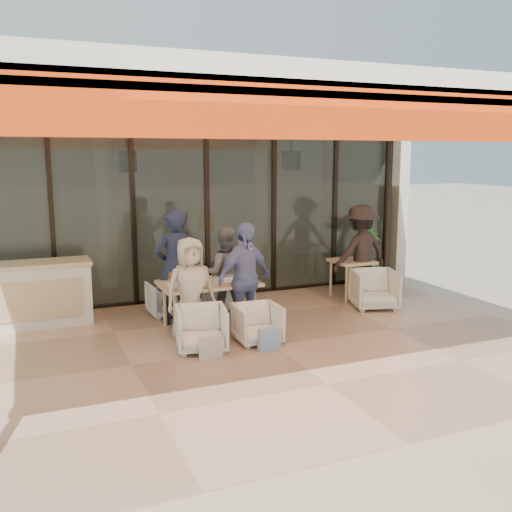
{
  "coord_description": "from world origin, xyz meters",
  "views": [
    {
      "loc": [
        -3.21,
        -6.99,
        2.68
      ],
      "look_at": [
        0.1,
        0.9,
        1.15
      ],
      "focal_mm": 40.0,
      "sensor_mm": 36.0,
      "label": 1
    }
  ],
  "objects_px": {
    "chair_far_left": "(168,297)",
    "diner_grey": "(224,273)",
    "side_chair": "(375,288)",
    "chair_near_right": "(258,322)",
    "diner_periwinkle": "(245,279)",
    "diner_cream": "(191,289)",
    "potted_palm": "(364,254)",
    "chair_near_left": "(201,327)",
    "diner_navy": "(174,267)",
    "host_counter": "(30,295)",
    "side_table": "(352,266)",
    "dining_table": "(208,285)",
    "chair_far_right": "(215,290)",
    "standing_woman": "(361,252)"
  },
  "relations": [
    {
      "from": "potted_palm",
      "to": "side_chair",
      "type": "bearing_deg",
      "value": -116.25
    },
    {
      "from": "diner_navy",
      "to": "chair_far_right",
      "type": "bearing_deg",
      "value": -163.29
    },
    {
      "from": "diner_grey",
      "to": "chair_near_left",
      "type": "bearing_deg",
      "value": 74.93
    },
    {
      "from": "host_counter",
      "to": "diner_cream",
      "type": "distance_m",
      "value": 2.65
    },
    {
      "from": "host_counter",
      "to": "dining_table",
      "type": "xyz_separation_m",
      "value": [
        2.54,
        -1.1,
        0.16
      ]
    },
    {
      "from": "dining_table",
      "to": "diner_periwinkle",
      "type": "distance_m",
      "value": 0.65
    },
    {
      "from": "potted_palm",
      "to": "diner_grey",
      "type": "bearing_deg",
      "value": -164.61
    },
    {
      "from": "diner_cream",
      "to": "potted_palm",
      "type": "bearing_deg",
      "value": 20.29
    },
    {
      "from": "dining_table",
      "to": "side_table",
      "type": "xyz_separation_m",
      "value": [
        3.04,
        0.71,
        -0.05
      ]
    },
    {
      "from": "diner_grey",
      "to": "diner_cream",
      "type": "height_order",
      "value": "same"
    },
    {
      "from": "chair_near_left",
      "to": "diner_periwinkle",
      "type": "relative_size",
      "value": 0.41
    },
    {
      "from": "chair_near_right",
      "to": "potted_palm",
      "type": "xyz_separation_m",
      "value": [
        3.3,
        2.31,
        0.4
      ]
    },
    {
      "from": "dining_table",
      "to": "chair_near_right",
      "type": "bearing_deg",
      "value": -65.87
    },
    {
      "from": "chair_near_left",
      "to": "standing_woman",
      "type": "height_order",
      "value": "standing_woman"
    },
    {
      "from": "chair_far_left",
      "to": "diner_grey",
      "type": "distance_m",
      "value": 1.07
    },
    {
      "from": "host_counter",
      "to": "side_table",
      "type": "bearing_deg",
      "value": -3.97
    },
    {
      "from": "chair_near_right",
      "to": "dining_table",
      "type": "bearing_deg",
      "value": 116.11
    },
    {
      "from": "diner_grey",
      "to": "potted_palm",
      "type": "height_order",
      "value": "diner_grey"
    },
    {
      "from": "diner_cream",
      "to": "chair_near_left",
      "type": "bearing_deg",
      "value": -93.31
    },
    {
      "from": "standing_woman",
      "to": "chair_near_left",
      "type": "bearing_deg",
      "value": 16.94
    },
    {
      "from": "dining_table",
      "to": "diner_navy",
      "type": "bearing_deg",
      "value": 132.85
    },
    {
      "from": "side_chair",
      "to": "dining_table",
      "type": "bearing_deg",
      "value": -163.62
    },
    {
      "from": "chair_far_left",
      "to": "diner_grey",
      "type": "xyz_separation_m",
      "value": [
        0.84,
        -0.5,
        0.44
      ]
    },
    {
      "from": "host_counter",
      "to": "chair_far_right",
      "type": "relative_size",
      "value": 2.56
    },
    {
      "from": "chair_near_right",
      "to": "diner_cream",
      "type": "distance_m",
      "value": 1.07
    },
    {
      "from": "side_chair",
      "to": "potted_palm",
      "type": "relative_size",
      "value": 0.54
    },
    {
      "from": "side_table",
      "to": "diner_grey",
      "type": "bearing_deg",
      "value": -174.2
    },
    {
      "from": "diner_navy",
      "to": "potted_palm",
      "type": "distance_m",
      "value": 4.24
    },
    {
      "from": "chair_far_right",
      "to": "side_chair",
      "type": "height_order",
      "value": "side_chair"
    },
    {
      "from": "diner_navy",
      "to": "side_table",
      "type": "height_order",
      "value": "diner_navy"
    },
    {
      "from": "potted_palm",
      "to": "chair_near_left",
      "type": "bearing_deg",
      "value": -150.85
    },
    {
      "from": "diner_periwinkle",
      "to": "diner_cream",
      "type": "bearing_deg",
      "value": 159.35
    },
    {
      "from": "chair_near_left",
      "to": "potted_palm",
      "type": "height_order",
      "value": "potted_palm"
    },
    {
      "from": "diner_periwinkle",
      "to": "chair_far_left",
      "type": "bearing_deg",
      "value": 100.32
    },
    {
      "from": "potted_palm",
      "to": "side_table",
      "type": "bearing_deg",
      "value": -136.92
    },
    {
      "from": "chair_far_left",
      "to": "side_chair",
      "type": "xyz_separation_m",
      "value": [
        3.45,
        -0.99,
        0.06
      ]
    },
    {
      "from": "chair_near_left",
      "to": "diner_navy",
      "type": "xyz_separation_m",
      "value": [
        0.0,
        1.4,
        0.58
      ]
    },
    {
      "from": "side_chair",
      "to": "chair_near_right",
      "type": "bearing_deg",
      "value": -143.51
    },
    {
      "from": "diner_navy",
      "to": "potted_palm",
      "type": "relative_size",
      "value": 1.3
    },
    {
      "from": "chair_near_right",
      "to": "diner_grey",
      "type": "height_order",
      "value": "diner_grey"
    },
    {
      "from": "diner_grey",
      "to": "diner_cream",
      "type": "distance_m",
      "value": 1.23
    },
    {
      "from": "diner_grey",
      "to": "side_table",
      "type": "height_order",
      "value": "diner_grey"
    },
    {
      "from": "chair_near_right",
      "to": "diner_grey",
      "type": "distance_m",
      "value": 1.47
    },
    {
      "from": "standing_woman",
      "to": "potted_palm",
      "type": "xyz_separation_m",
      "value": [
        0.55,
        0.71,
        -0.18
      ]
    },
    {
      "from": "host_counter",
      "to": "diner_grey",
      "type": "xyz_separation_m",
      "value": [
        2.97,
        -0.65,
        0.23
      ]
    },
    {
      "from": "chair_far_right",
      "to": "chair_near_right",
      "type": "distance_m",
      "value": 1.9
    },
    {
      "from": "side_table",
      "to": "dining_table",
      "type": "bearing_deg",
      "value": -166.87
    },
    {
      "from": "chair_far_left",
      "to": "chair_near_right",
      "type": "relative_size",
      "value": 1.01
    },
    {
      "from": "dining_table",
      "to": "chair_far_right",
      "type": "height_order",
      "value": "dining_table"
    },
    {
      "from": "chair_near_left",
      "to": "diner_navy",
      "type": "relative_size",
      "value": 0.38
    }
  ]
}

